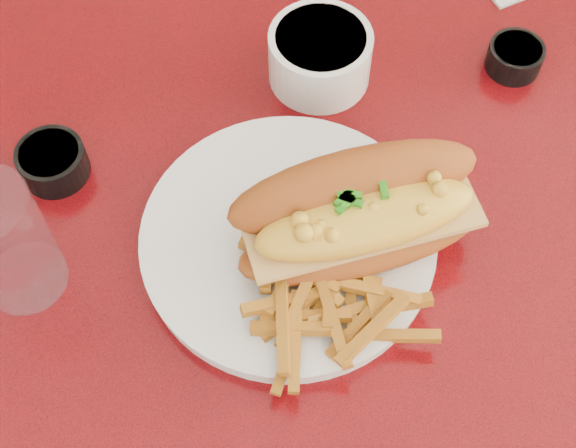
{
  "coord_description": "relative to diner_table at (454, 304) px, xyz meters",
  "views": [
    {
      "loc": [
        -0.22,
        -0.33,
        1.4
      ],
      "look_at": [
        -0.18,
        0.01,
        0.81
      ],
      "focal_mm": 50.0,
      "sensor_mm": 36.0,
      "label": 1
    }
  ],
  "objects": [
    {
      "name": "dinner_plate",
      "position": [
        -0.18,
        0.01,
        0.17
      ],
      "size": [
        0.32,
        0.32,
        0.02
      ],
      "rotation": [
        0.0,
        0.0,
        -0.26
      ],
      "color": "white",
      "rests_on": "diner_table"
    },
    {
      "name": "diner_table",
      "position": [
        0.0,
        0.0,
        0.0
      ],
      "size": [
        1.23,
        0.83,
        0.77
      ],
      "color": "#B70B12",
      "rests_on": "ground"
    },
    {
      "name": "sauce_cup_right",
      "position": [
        0.07,
        0.19,
        0.18
      ],
      "size": [
        0.07,
        0.07,
        0.03
      ],
      "rotation": [
        0.0,
        0.0,
        -0.22
      ],
      "color": "black",
      "rests_on": "diner_table"
    },
    {
      "name": "gravy_ramekin",
      "position": [
        -0.12,
        0.2,
        0.19
      ],
      "size": [
        0.12,
        0.12,
        0.06
      ],
      "rotation": [
        0.0,
        0.0,
        0.21
      ],
      "color": "white",
      "rests_on": "diner_table"
    },
    {
      "name": "water_tumbler",
      "position": [
        -0.41,
        0.0,
        0.22
      ],
      "size": [
        0.08,
        0.08,
        0.13
      ],
      "primitive_type": "cylinder",
      "rotation": [
        0.0,
        0.0,
        0.08
      ],
      "color": "#C0DCF7",
      "rests_on": "diner_table"
    },
    {
      "name": "fork",
      "position": [
        -0.12,
        0.0,
        0.18
      ],
      "size": [
        0.03,
        0.17,
        0.0
      ],
      "rotation": [
        0.0,
        0.0,
        1.64
      ],
      "color": "silver",
      "rests_on": "dinner_plate"
    },
    {
      "name": "fries_pile",
      "position": [
        -0.16,
        -0.05,
        0.2
      ],
      "size": [
        0.12,
        0.11,
        0.04
      ],
      "primitive_type": null,
      "rotation": [
        0.0,
        0.0,
        0.0
      ],
      "color": "#C27D21",
      "rests_on": "dinner_plate"
    },
    {
      "name": "sauce_cup_left",
      "position": [
        -0.39,
        0.11,
        0.18
      ],
      "size": [
        0.07,
        0.07,
        0.03
      ],
      "rotation": [
        0.0,
        0.0,
        0.06
      ],
      "color": "black",
      "rests_on": "diner_table"
    },
    {
      "name": "mac_hoagie",
      "position": [
        -0.12,
        -0.0,
        0.22
      ],
      "size": [
        0.23,
        0.14,
        0.1
      ],
      "rotation": [
        0.0,
        0.0,
        0.15
      ],
      "color": "#9C4A19",
      "rests_on": "dinner_plate"
    }
  ]
}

